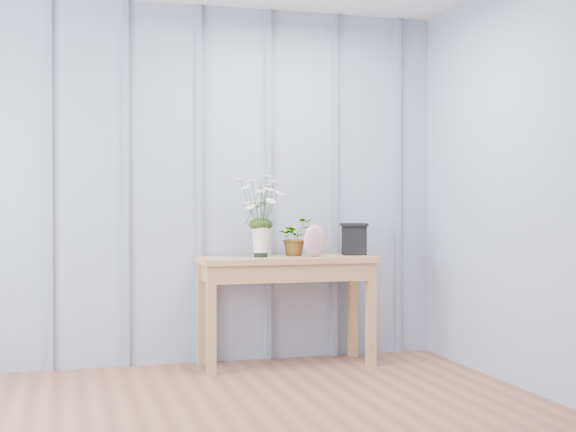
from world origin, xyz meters
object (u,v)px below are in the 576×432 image
object	(u,v)px
sideboard	(286,273)
carved_box	(354,239)
felt_disc_vessel	(315,241)
daisy_vase	(261,204)

from	to	relation	value
sideboard	carved_box	xyz separation A→B (m)	(0.51, 0.03, 0.23)
sideboard	felt_disc_vessel	world-z (taller)	felt_disc_vessel
felt_disc_vessel	carved_box	distance (m)	0.33
sideboard	felt_disc_vessel	size ratio (longest dim) A/B	5.44
sideboard	carved_box	size ratio (longest dim) A/B	5.30
daisy_vase	carved_box	size ratio (longest dim) A/B	2.55
felt_disc_vessel	sideboard	bearing A→B (deg)	131.14
felt_disc_vessel	carved_box	xyz separation A→B (m)	(0.32, 0.09, 0.01)
daisy_vase	felt_disc_vessel	bearing A→B (deg)	-6.18
daisy_vase	carved_box	world-z (taller)	daisy_vase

